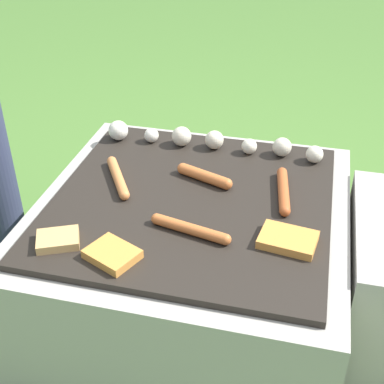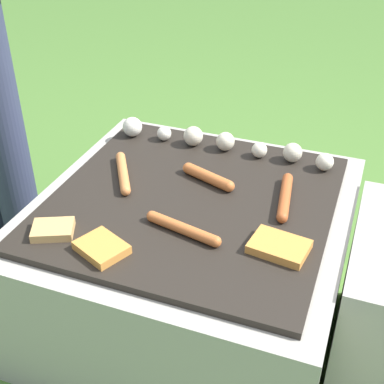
# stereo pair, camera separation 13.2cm
# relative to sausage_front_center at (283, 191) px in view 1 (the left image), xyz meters

# --- Properties ---
(ground_plane) EXTENTS (14.00, 14.00, 0.00)m
(ground_plane) POSITION_rel_sausage_front_center_xyz_m (-0.22, -0.07, -0.42)
(ground_plane) COLOR #47702D
(grill) EXTENTS (0.77, 0.77, 0.41)m
(grill) POSITION_rel_sausage_front_center_xyz_m (-0.22, -0.07, -0.22)
(grill) COLOR #9E998E
(grill) RESTS_ON ground_plane
(sausage_mid_left) EXTENTS (0.16, 0.08, 0.03)m
(sausage_mid_left) POSITION_rel_sausage_front_center_xyz_m (-0.21, 0.02, 0.00)
(sausage_mid_left) COLOR #B7602D
(sausage_mid_left) RESTS_ON grill
(sausage_back_center) EXTENTS (0.20, 0.06, 0.03)m
(sausage_back_center) POSITION_rel_sausage_front_center_xyz_m (-0.19, -0.21, -0.00)
(sausage_back_center) COLOR #B7602D
(sausage_back_center) RESTS_ON grill
(sausage_front_right) EXTENTS (0.12, 0.18, 0.03)m
(sausage_front_right) POSITION_rel_sausage_front_center_xyz_m (-0.43, -0.04, -0.00)
(sausage_front_right) COLOR #C6753D
(sausage_front_right) RESTS_ON grill
(sausage_front_center) EXTENTS (0.05, 0.20, 0.03)m
(sausage_front_center) POSITION_rel_sausage_front_center_xyz_m (0.00, 0.00, 0.00)
(sausage_front_center) COLOR #A34C23
(sausage_front_center) RESTS_ON grill
(bread_slice_center) EXTENTS (0.13, 0.11, 0.02)m
(bread_slice_center) POSITION_rel_sausage_front_center_xyz_m (0.03, -0.19, -0.00)
(bread_slice_center) COLOR #D18438
(bread_slice_center) RESTS_ON grill
(bread_slice_left) EXTENTS (0.13, 0.12, 0.02)m
(bread_slice_left) POSITION_rel_sausage_front_center_xyz_m (-0.33, -0.33, -0.00)
(bread_slice_left) COLOR #D18438
(bread_slice_left) RESTS_ON grill
(bread_slice_right) EXTENTS (0.11, 0.10, 0.02)m
(bread_slice_right) POSITION_rel_sausage_front_center_xyz_m (-0.47, -0.31, -0.00)
(bread_slice_right) COLOR tan
(bread_slice_right) RESTS_ON grill
(mushroom_row) EXTENTS (0.63, 0.07, 0.06)m
(mushroom_row) POSITION_rel_sausage_front_center_xyz_m (-0.24, 0.20, 0.01)
(mushroom_row) COLOR silver
(mushroom_row) RESTS_ON grill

